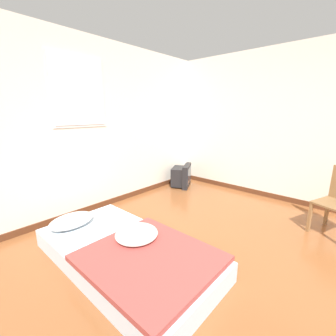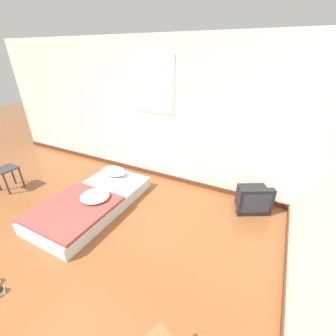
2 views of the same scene
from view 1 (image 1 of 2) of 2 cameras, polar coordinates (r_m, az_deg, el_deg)
name	(u,v)px [view 1 (image 1 of 2)]	position (r m, az deg, el deg)	size (l,w,h in m)	color
ground_plane	(263,319)	(2.18, 22.91, -31.82)	(20.00, 20.00, 0.00)	brown
wall_back	(73,129)	(3.52, -23.03, 9.00)	(7.71, 0.08, 2.60)	silver
wall_right	(336,129)	(4.22, 36.87, 7.90)	(0.08, 7.92, 2.60)	silver
mattress_bed	(125,251)	(2.52, -10.89, -20.00)	(1.05, 2.01, 0.35)	silver
crt_tv	(182,176)	(4.76, 3.52, -2.02)	(0.60, 0.54, 0.47)	black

